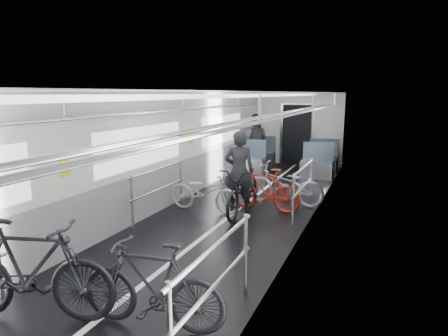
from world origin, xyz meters
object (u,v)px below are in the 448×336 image
(bike_left_mid, at_px, (31,270))
(person_standing, at_px, (239,172))
(bike_right_mid, at_px, (284,184))
(bike_left_far, at_px, (204,192))
(bike_right_near, at_px, (152,285))
(person_seated, at_px, (255,142))
(bike_right_far, at_px, (265,189))
(bike_aisle, at_px, (244,190))

(bike_left_mid, bearing_deg, person_standing, -24.37)
(bike_left_mid, height_order, bike_right_mid, bike_left_mid)
(bike_left_far, height_order, bike_right_near, bike_right_near)
(bike_left_far, distance_m, person_seated, 4.87)
(bike_right_near, xyz_separation_m, person_seated, (-1.68, 8.78, 0.40))
(bike_right_mid, xyz_separation_m, person_seated, (-1.84, 3.73, 0.43))
(bike_right_far, xyz_separation_m, bike_aisle, (-0.34, -0.35, 0.03))
(bike_aisle, height_order, person_standing, person_standing)
(bike_left_far, distance_m, person_standing, 0.82)
(bike_left_far, relative_size, bike_right_near, 0.98)
(person_seated, bearing_deg, bike_right_near, 94.77)
(bike_right_far, height_order, bike_aisle, bike_aisle)
(bike_left_far, relative_size, person_seated, 0.88)
(bike_left_far, distance_m, bike_right_far, 1.23)
(bike_right_far, height_order, person_standing, person_standing)
(bike_left_far, bearing_deg, person_seated, 9.32)
(bike_aisle, bearing_deg, person_standing, 140.93)
(bike_right_mid, bearing_deg, bike_right_near, 3.23)
(bike_left_far, xyz_separation_m, person_seated, (-0.45, 4.83, 0.47))
(bike_aisle, bearing_deg, bike_right_far, 44.13)
(bike_right_near, xyz_separation_m, bike_right_far, (-0.10, 4.45, -0.03))
(bike_aisle, relative_size, person_standing, 1.11)
(bike_right_mid, bearing_deg, bike_left_mid, -9.83)
(bike_right_mid, relative_size, person_seated, 0.98)
(person_standing, bearing_deg, bike_aisle, 131.63)
(bike_right_near, bearing_deg, bike_left_far, -169.06)
(bike_right_far, bearing_deg, bike_left_mid, -9.56)
(bike_right_near, height_order, bike_right_far, bike_right_near)
(bike_left_mid, distance_m, bike_right_far, 4.92)
(bike_right_near, xyz_separation_m, bike_aisle, (-0.44, 4.10, 0.01))
(person_standing, xyz_separation_m, person_seated, (-1.11, 4.58, 0.05))
(bike_left_mid, height_order, bike_right_far, bike_left_mid)
(bike_right_mid, xyz_separation_m, person_standing, (-0.73, -0.85, 0.38))
(bike_right_mid, distance_m, bike_aisle, 1.12)
(bike_left_far, xyz_separation_m, bike_right_far, (1.13, 0.50, 0.04))
(bike_left_far, height_order, bike_aisle, bike_aisle)
(bike_left_mid, xyz_separation_m, person_seated, (-0.41, 9.11, 0.32))
(bike_right_mid, bearing_deg, bike_right_far, -18.56)
(bike_aisle, bearing_deg, bike_left_far, -170.66)
(bike_left_mid, xyz_separation_m, bike_right_far, (1.17, 4.78, -0.11))
(bike_left_mid, distance_m, bike_right_near, 1.31)
(bike_right_mid, height_order, bike_aisle, bike_aisle)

